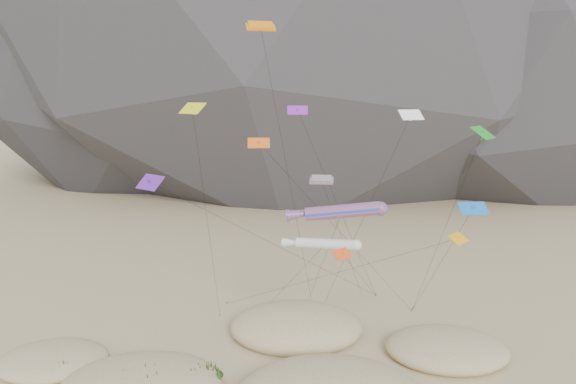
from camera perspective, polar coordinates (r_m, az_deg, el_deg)
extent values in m
ellipsoid|color=#2B2B30|center=(164.41, -12.97, 16.77)|extent=(136.20, 127.83, 116.00)
ellipsoid|color=black|center=(157.45, 22.19, 14.41)|extent=(130.55, 126.41, 100.00)
ellipsoid|color=#CCB789|center=(57.72, 0.83, -13.51)|extent=(13.25, 11.26, 3.86)
ellipsoid|color=#CCB789|center=(55.84, 15.84, -15.05)|extent=(11.29, 9.60, 2.67)
ellipsoid|color=#CCB789|center=(56.22, -22.79, -15.46)|extent=(9.76, 8.30, 2.02)
ellipsoid|color=black|center=(49.30, -15.02, -18.30)|extent=(3.10, 2.65, 0.93)
ellipsoid|color=black|center=(49.65, -8.03, -17.95)|extent=(2.41, 2.06, 0.72)
ellipsoid|color=black|center=(47.68, 8.08, -18.80)|extent=(2.77, 2.37, 0.83)
ellipsoid|color=black|center=(57.59, -0.90, -13.43)|extent=(3.15, 2.70, 0.95)
ellipsoid|color=black|center=(54.71, -0.18, -14.85)|extent=(2.68, 2.30, 0.81)
ellipsoid|color=black|center=(56.17, 15.75, -14.78)|extent=(2.12, 1.82, 0.64)
ellipsoid|color=black|center=(55.59, 13.23, -15.05)|extent=(1.90, 1.62, 0.57)
ellipsoid|color=black|center=(56.43, -21.41, -15.22)|extent=(2.56, 2.19, 0.77)
ellipsoid|color=black|center=(54.52, -22.37, -16.32)|extent=(2.27, 1.95, 0.68)
cylinder|color=#3F2D1E|center=(62.04, -2.36, -12.51)|extent=(0.08, 0.08, 0.30)
cylinder|color=#3F2D1E|center=(64.94, -0.06, -11.45)|extent=(0.08, 0.08, 0.30)
cylinder|color=#3F2D1E|center=(64.95, 3.55, -11.47)|extent=(0.08, 0.08, 0.30)
cylinder|color=#3F2D1E|center=(69.01, 8.93, -10.25)|extent=(0.08, 0.08, 0.30)
cylinder|color=#3F2D1E|center=(65.19, 12.48, -11.61)|extent=(0.08, 0.08, 0.30)
cylinder|color=#3F2D1E|center=(66.12, -6.23, -11.11)|extent=(0.08, 0.08, 0.30)
cylinder|color=#3F2D1E|center=(65.82, 12.58, -11.40)|extent=(0.08, 0.08, 0.30)
cylinder|color=#3F2D1E|center=(62.80, -6.93, -12.29)|extent=(0.08, 0.08, 0.30)
cylinder|color=#D55816|center=(49.08, 5.57, -1.95)|extent=(6.69, 1.64, 1.87)
sphere|color=#D55816|center=(49.22, 9.38, -1.69)|extent=(1.26, 1.26, 1.26)
cone|color=#D55816|center=(49.18, 1.37, -2.27)|extent=(2.78, 1.26, 1.34)
cylinder|color=black|center=(57.24, 3.50, -7.31)|extent=(2.68, 13.53, 13.79)
cylinder|color=silver|center=(50.33, 3.89, -5.26)|extent=(5.55, 3.23, 1.30)
sphere|color=silver|center=(49.35, 6.96, -5.35)|extent=(0.95, 0.95, 0.95)
cone|color=silver|center=(51.57, 0.65, -5.19)|extent=(2.44, 1.72, 0.97)
cylinder|color=black|center=(55.86, -0.09, -9.41)|extent=(7.04, 8.49, 10.68)
cube|color=orange|center=(47.23, -2.79, 16.38)|extent=(2.52, 1.47, 0.71)
cube|color=orange|center=(47.25, -2.79, 16.60)|extent=(2.13, 1.18, 0.69)
cylinder|color=black|center=(54.51, 0.32, 0.16)|extent=(4.98, 13.72, 29.16)
cube|color=red|center=(46.11, 3.43, 1.17)|extent=(2.02, 1.04, 0.56)
cube|color=red|center=(46.09, 3.44, 1.38)|extent=(1.71, 0.84, 0.55)
cylinder|color=black|center=(57.08, 5.89, -5.79)|extent=(6.07, 18.36, 16.84)
cube|color=purple|center=(49.23, 0.98, 8.31)|extent=(1.79, 0.87, 0.78)
cube|color=purple|center=(49.23, 0.98, 8.13)|extent=(0.22, 0.28, 0.59)
cylinder|color=black|center=(58.24, 5.61, -2.59)|extent=(9.66, 14.82, 22.40)
cube|color=#EBA60C|center=(48.71, 16.94, -4.54)|extent=(2.09, 2.16, 0.69)
cube|color=#EBA60C|center=(48.75, 16.93, -4.71)|extent=(0.29, 0.30, 0.68)
cylinder|color=black|center=(56.22, 3.67, -8.54)|extent=(21.29, 16.16, 12.00)
cube|color=#5F1CA4|center=(45.54, -13.83, 0.96)|extent=(2.61, 2.44, 1.08)
cube|color=#5F1CA4|center=(45.56, -13.82, 0.77)|extent=(0.47, 0.48, 0.80)
cylinder|color=black|center=(55.96, -0.18, -5.96)|extent=(21.35, 20.39, 16.93)
cube|color=yellow|center=(46.84, -9.68, 8.38)|extent=(2.43, 2.21, 0.90)
cube|color=yellow|center=(46.84, -9.67, 8.20)|extent=(0.38, 0.39, 0.75)
cylinder|color=black|center=(53.94, -8.11, -3.53)|extent=(0.36, 11.52, 22.65)
cube|color=blue|center=(46.66, 18.30, -1.59)|extent=(2.32, 1.35, 0.88)
cube|color=blue|center=(46.69, 18.29, -1.77)|extent=(0.29, 0.30, 0.75)
cylinder|color=black|center=(55.66, 14.93, -7.49)|extent=(0.95, 15.76, 14.89)
cube|color=white|center=(49.64, 12.40, 7.67)|extent=(2.28, 1.61, 0.87)
cube|color=white|center=(49.65, 12.39, 7.49)|extent=(0.33, 0.35, 0.69)
cylinder|color=black|center=(56.36, 7.40, -3.25)|extent=(6.72, 11.85, 22.03)
cube|color=#169321|center=(49.19, 19.20, 5.71)|extent=(2.74, 3.06, 1.02)
cube|color=#169321|center=(49.20, 19.19, 5.54)|extent=(0.42, 0.43, 0.94)
cylinder|color=black|center=(56.80, 15.43, -4.14)|extent=(2.14, 13.41, 20.65)
cube|color=#E54A15|center=(44.60, 5.50, -6.30)|extent=(1.80, 1.73, 0.69)
cube|color=#E54A15|center=(44.64, 5.49, -6.48)|extent=(0.30, 0.30, 0.56)
cylinder|color=black|center=(56.76, 7.57, -8.75)|extent=(6.22, 21.38, 11.38)
cube|color=#DA5B14|center=(45.06, -2.99, 5.00)|extent=(1.82, 0.96, 0.79)
cube|color=#DA5B14|center=(45.07, -2.99, 4.81)|extent=(0.23, 0.29, 0.58)
cylinder|color=black|center=(54.10, 6.10, -4.93)|extent=(16.10, 14.41, 19.94)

